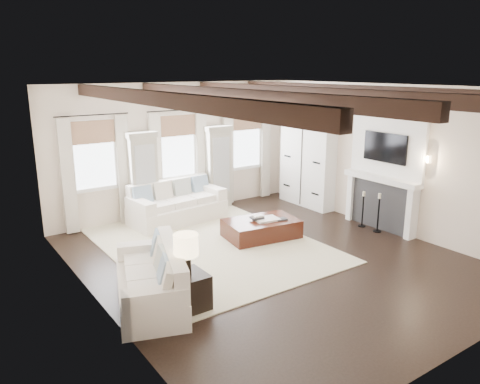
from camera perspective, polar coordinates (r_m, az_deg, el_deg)
ground at (r=9.00m, az=3.81°, el=-8.17°), size 7.50×7.50×0.00m
room_shell at (r=9.59m, az=4.16°, el=5.05°), size 6.54×7.54×3.22m
area_rug at (r=9.73m, az=-3.81°, el=-6.30°), size 3.86×5.04×0.02m
sofa_back at (r=11.16m, az=-7.79°, el=-1.59°), size 2.32×1.23×0.96m
sofa_left at (r=7.43m, az=-10.47°, el=-10.57°), size 1.56×2.27×0.89m
ottoman at (r=10.02m, az=2.61°, el=-4.50°), size 1.64×1.16×0.40m
tray at (r=9.94m, az=3.25°, el=-3.32°), size 0.55×0.45×0.04m
book_lower at (r=9.90m, az=2.09°, el=-3.15°), size 0.29×0.24×0.04m
book_upper at (r=9.90m, az=2.20°, el=-2.94°), size 0.24×0.20×0.03m
book_loose at (r=9.97m, az=5.01°, el=-3.33°), size 0.26×0.21×0.03m
side_table_front at (r=7.20m, az=-6.43°, el=-11.97°), size 0.56×0.56×0.56m
lamp_front at (r=6.91m, az=-6.60°, el=-6.72°), size 0.37×0.37×0.63m
side_table_back at (r=11.39m, az=-12.23°, el=-1.83°), size 0.42×0.42×0.63m
lamp_back at (r=11.20m, az=-12.44°, el=1.87°), size 0.38×0.38×0.65m
candlestick_near at (r=10.75m, az=16.49°, el=-2.82°), size 0.18×0.18×0.88m
candlestick_far at (r=11.02m, az=14.73°, el=-2.39°), size 0.17×0.17×0.83m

